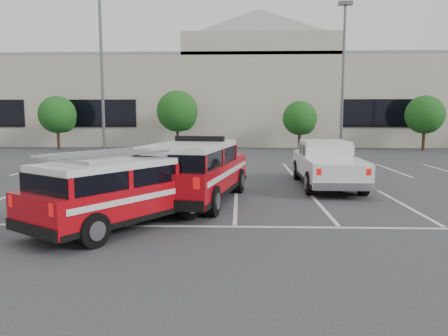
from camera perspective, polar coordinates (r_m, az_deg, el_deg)
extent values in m
plane|color=#333335|center=(14.16, 1.54, -4.77)|extent=(120.00, 120.00, 0.00)
cube|color=silver|center=(18.59, 1.67, -1.93)|extent=(23.00, 15.00, 0.01)
cube|color=#B9AE9C|center=(45.88, 1.93, 8.38)|extent=(60.00, 15.00, 8.00)
cube|color=gray|center=(46.17, 1.95, 13.54)|extent=(60.00, 15.00, 0.30)
cube|color=#B9AE9C|center=(44.82, 4.59, 14.81)|extent=(14.00, 12.00, 2.00)
pyramid|color=gray|center=(45.25, 4.63, 18.08)|extent=(15.98, 15.98, 3.20)
cylinder|color=#3F2B19|center=(38.98, -20.81, 3.53)|extent=(0.24, 0.24, 1.67)
sphere|color=#134211|center=(38.92, -20.94, 6.53)|extent=(3.07, 3.07, 3.07)
sphere|color=#134211|center=(38.96, -20.26, 5.88)|extent=(2.05, 2.05, 2.05)
cylinder|color=#3F2B19|center=(36.28, -6.07, 3.85)|extent=(0.24, 0.24, 1.84)
sphere|color=#134211|center=(36.23, -6.12, 7.39)|extent=(3.37, 3.37, 3.37)
sphere|color=#134211|center=(36.37, -5.43, 6.59)|extent=(2.24, 2.24, 2.24)
cylinder|color=#3F2B19|center=(36.26, 9.81, 3.52)|extent=(0.24, 0.24, 1.51)
sphere|color=#134211|center=(36.20, 9.87, 6.45)|extent=(2.77, 2.77, 2.77)
sphere|color=#134211|center=(36.46, 10.44, 5.78)|extent=(1.85, 1.85, 1.85)
cylinder|color=#3F2B19|center=(38.89, 24.60, 3.34)|extent=(0.24, 0.24, 1.67)
sphere|color=#134211|center=(38.83, 24.75, 6.35)|extent=(3.07, 3.07, 3.07)
sphere|color=#134211|center=(39.17, 25.15, 5.65)|extent=(2.05, 2.05, 2.05)
cube|color=#59595E|center=(27.25, -15.29, 0.88)|extent=(0.60, 0.60, 0.20)
cylinder|color=#59595E|center=(27.19, -15.63, 11.20)|extent=(0.18, 0.18, 10.00)
cube|color=#59595E|center=(30.78, 14.97, 1.56)|extent=(0.60, 0.60, 0.20)
cylinder|color=#59595E|center=(30.72, 15.26, 10.70)|extent=(0.18, 0.18, 10.00)
cube|color=#59595E|center=(31.49, 15.58, 20.03)|extent=(0.90, 0.40, 0.24)
cube|color=#A80810|center=(14.51, -3.59, -1.08)|extent=(3.36, 6.48, 0.94)
cube|color=black|center=(13.89, -4.26, 1.53)|extent=(2.84, 4.68, 0.49)
cube|color=silver|center=(13.87, -4.27, 2.92)|extent=(2.78, 4.59, 0.18)
cube|color=black|center=(14.78, -3.18, 3.87)|extent=(1.69, 0.62, 0.17)
cube|color=silver|center=(18.01, 13.29, 0.09)|extent=(2.11, 5.98, 0.86)
cube|color=black|center=(18.48, 13.04, 2.31)|extent=(1.91, 2.12, 0.45)
cube|color=silver|center=(18.45, 13.06, 3.27)|extent=(1.87, 2.08, 0.16)
cube|color=#A80810|center=(11.59, -13.19, -3.85)|extent=(4.42, 5.24, 0.82)
cube|color=black|center=(11.18, -15.18, -1.05)|extent=(3.42, 3.85, 0.43)
cube|color=silver|center=(11.14, -15.23, 0.45)|extent=(3.34, 3.77, 0.16)
cube|color=#A5A5A8|center=(11.12, -15.28, 1.86)|extent=(3.27, 3.60, 0.06)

